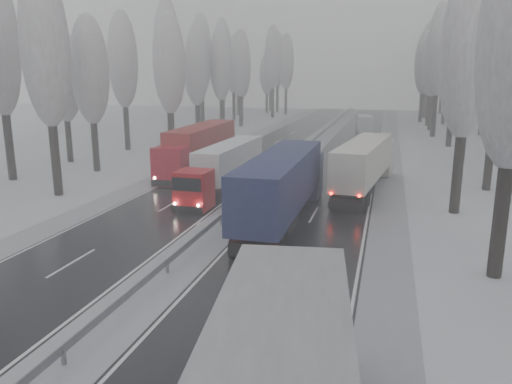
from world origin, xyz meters
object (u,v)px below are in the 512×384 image
at_px(truck_red_white, 226,164).
at_px(truck_red_red, 199,145).
at_px(box_truck_distant, 364,123).
at_px(truck_cream_box, 366,161).
at_px(truck_blue_box, 285,182).

distance_m(truck_red_white, truck_red_red, 8.62).
height_order(box_truck_distant, truck_red_white, truck_red_white).
height_order(truck_cream_box, box_truck_distant, truck_cream_box).
bearing_deg(box_truck_distant, truck_red_white, -107.62).
height_order(truck_blue_box, box_truck_distant, truck_blue_box).
height_order(truck_red_white, truck_red_red, truck_red_red).
bearing_deg(truck_red_red, box_truck_distant, 68.98).
xyz_separation_m(truck_cream_box, box_truck_distant, (-2.34, 43.33, -1.02)).
relative_size(truck_cream_box, box_truck_distant, 2.15).
bearing_deg(truck_cream_box, truck_red_white, -159.42).
bearing_deg(truck_cream_box, box_truck_distant, 100.18).
bearing_deg(truck_red_white, truck_cream_box, 14.60).
distance_m(box_truck_distant, truck_red_white, 46.81).
distance_m(truck_cream_box, box_truck_distant, 43.40).
bearing_deg(truck_red_red, truck_cream_box, -16.47).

